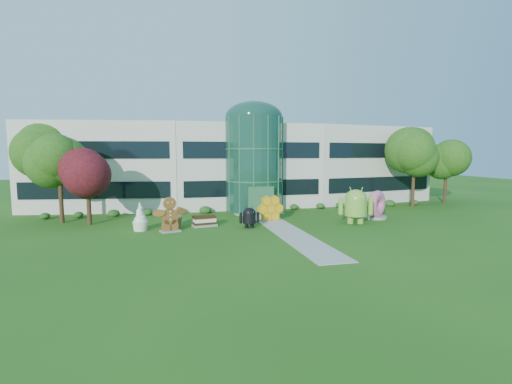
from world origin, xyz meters
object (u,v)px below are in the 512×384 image
object	(u,v)px
android_green	(356,204)
android_black	(249,216)
donut	(376,204)
gingerbread	(170,214)

from	to	relation	value
android_green	android_black	distance (m)	9.38
donut	android_green	bearing A→B (deg)	179.59
android_black	gingerbread	size ratio (longest dim) A/B	0.66
android_black	donut	bearing A→B (deg)	5.85
android_black	donut	xyz separation A→B (m)	(12.39, 1.43, 0.35)
android_green	donut	bearing A→B (deg)	48.24
android_green	gingerbread	world-z (taller)	android_green
donut	android_black	bearing A→B (deg)	155.45
android_green	android_black	xyz separation A→B (m)	(-9.34, 0.39, -0.76)
android_black	donut	distance (m)	12.48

